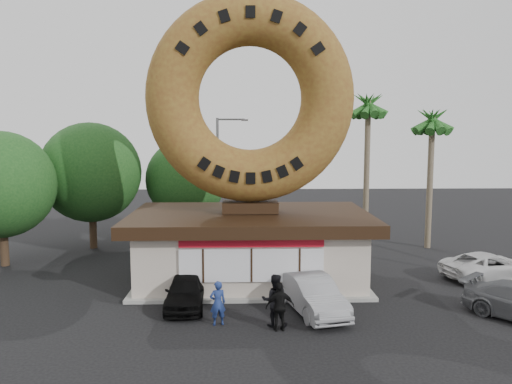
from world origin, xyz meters
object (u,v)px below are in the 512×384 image
at_px(donut_shop, 250,244).
at_px(car_white, 489,266).
at_px(person_center, 275,300).
at_px(person_right, 280,307).
at_px(giant_donut, 250,98).
at_px(person_left, 218,303).
at_px(car_black, 186,291).
at_px(street_lamp, 220,171).
at_px(car_silver, 313,295).

height_order(donut_shop, car_white, donut_shop).
bearing_deg(person_center, person_right, 110.18).
bearing_deg(car_white, giant_donut, 74.47).
height_order(person_center, person_right, person_center).
relative_size(person_left, car_white, 0.36).
distance_m(giant_donut, car_black, 9.12).
height_order(donut_shop, car_black, donut_shop).
bearing_deg(person_right, person_center, -77.51).
relative_size(giant_donut, person_left, 5.79).
bearing_deg(street_lamp, donut_shop, -79.50).
bearing_deg(person_right, person_left, -22.48).
bearing_deg(donut_shop, car_silver, -61.38).
height_order(giant_donut, car_white, giant_donut).
bearing_deg(person_left, giant_donut, -119.86).
bearing_deg(street_lamp, car_white, -37.30).
distance_m(person_left, car_black, 2.43).
height_order(street_lamp, car_black, street_lamp).
bearing_deg(person_center, street_lamp, -80.21).
distance_m(car_silver, car_white, 10.03).
distance_m(giant_donut, car_silver, 9.31).
bearing_deg(person_left, donut_shop, -119.90).
height_order(street_lamp, person_center, street_lamp).
distance_m(person_right, car_silver, 2.30).
distance_m(street_lamp, car_white, 17.20).
xyz_separation_m(street_lamp, person_left, (0.57, -15.57, -3.66)).
height_order(donut_shop, giant_donut, giant_donut).
relative_size(giant_donut, street_lamp, 1.20).
xyz_separation_m(giant_donut, car_white, (11.48, -0.16, -7.95)).
relative_size(giant_donut, person_center, 4.94).
bearing_deg(car_white, car_silver, 100.09).
bearing_deg(car_silver, car_black, 157.33).
height_order(person_right, car_black, person_right).
xyz_separation_m(street_lamp, person_right, (2.81, -16.17, -3.60)).
distance_m(giant_donut, person_right, 9.92).
bearing_deg(donut_shop, person_right, -81.22).
bearing_deg(donut_shop, person_left, -103.02).
bearing_deg(car_black, person_center, -32.89).
height_order(donut_shop, person_right, donut_shop).
relative_size(donut_shop, giant_donut, 1.17).
bearing_deg(car_white, person_left, 98.24).
xyz_separation_m(street_lamp, person_center, (2.64, -15.72, -3.51)).
bearing_deg(street_lamp, person_left, -87.90).
height_order(person_center, car_white, person_center).
distance_m(street_lamp, person_left, 16.01).
bearing_deg(car_white, person_right, 104.99).
height_order(person_left, car_white, person_left).
bearing_deg(person_center, car_white, -152.27).
xyz_separation_m(person_center, car_silver, (1.59, 1.35, -0.25)).
height_order(donut_shop, person_left, donut_shop).
distance_m(person_center, person_right, 0.49).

